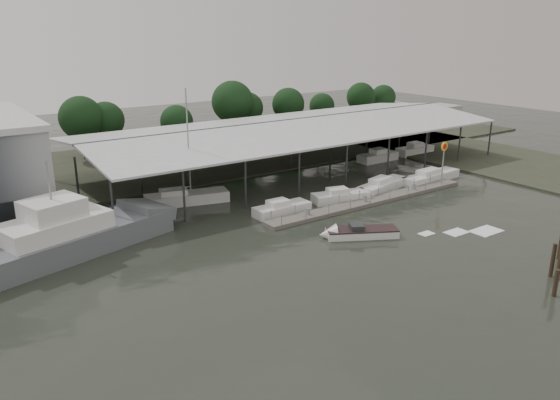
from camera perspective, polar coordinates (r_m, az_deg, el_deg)
ground at (r=45.70m, az=4.76°, el=-6.79°), size 200.00×200.00×0.00m
land_strip_far at (r=80.69m, az=-14.73°, el=3.58°), size 140.00×30.00×0.30m
land_strip_east at (r=85.30m, az=24.08°, el=3.36°), size 20.00×60.00×0.30m
covered_boat_shed at (r=75.25m, az=1.14°, el=7.87°), size 58.24×24.00×6.96m
floating_dock at (r=62.05m, az=9.50°, el=-0.12°), size 28.00×2.00×1.40m
shell_fuel_sign at (r=69.84m, az=16.73°, el=4.52°), size 1.10×0.18×5.55m
distant_commercial_buildings at (r=116.31m, az=13.16°, el=8.73°), size 22.00×8.00×4.00m
grey_trawler at (r=50.73m, az=-21.08°, el=-3.51°), size 20.07×10.20×8.84m
white_sailboat at (r=61.84m, az=-9.84°, el=0.23°), size 9.57×4.79×12.93m
speedboat_underway at (r=51.78m, az=7.89°, el=-3.43°), size 16.85×9.98×2.00m
moored_cruiser_0 at (r=57.36m, az=0.16°, el=-0.92°), size 6.28×2.22×1.70m
moored_cruiser_1 at (r=61.95m, az=6.31°, el=0.38°), size 6.85×3.78×1.70m
moored_cruiser_2 at (r=67.04m, az=10.67°, el=1.51°), size 8.56×4.00×1.70m
moored_cruiser_3 at (r=72.35m, az=15.45°, el=2.36°), size 9.54×2.88×1.70m
horizon_tree_line at (r=94.62m, az=-3.88°, el=9.66°), size 66.53×9.81×10.48m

